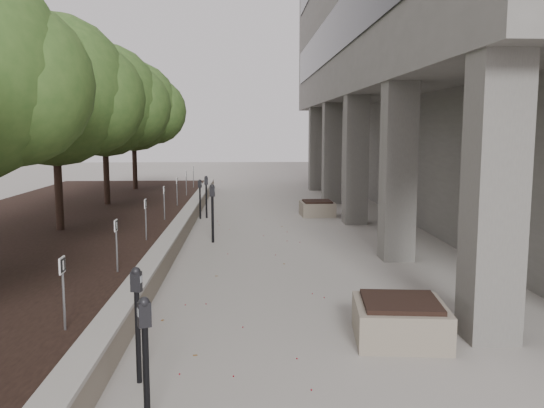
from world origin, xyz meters
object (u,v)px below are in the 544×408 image
object	(u,v)px
crabapple_tree_4	(104,124)
planter_back	(317,208)
crabapple_tree_3	(55,123)
parking_meter_5	(206,197)
parking_meter_1	(146,368)
parking_meter_3	(213,213)
parking_meter_2	(138,325)
crabapple_tree_5	(133,125)
parking_meter_4	(200,199)
planter_front	(400,320)

from	to	relation	value
crabapple_tree_4	planter_back	world-z (taller)	crabapple_tree_4
crabapple_tree_3	planter_back	xyz separation A→B (m)	(7.22, 4.64, -2.86)
crabapple_tree_3	planter_back	size ratio (longest dim) A/B	4.84
crabapple_tree_3	parking_meter_5	size ratio (longest dim) A/B	3.83
parking_meter_1	planter_back	bearing A→B (deg)	54.95
parking_meter_1	parking_meter_3	bearing A→B (deg)	68.07
parking_meter_2	parking_meter_3	bearing A→B (deg)	98.30
parking_meter_3	parking_meter_5	world-z (taller)	parking_meter_3
crabapple_tree_4	crabapple_tree_3	bearing A→B (deg)	-90.00
crabapple_tree_5	parking_meter_4	world-z (taller)	crabapple_tree_5
planter_back	parking_meter_5	bearing A→B (deg)	-174.55
planter_front	parking_meter_3	bearing A→B (deg)	113.18
parking_meter_3	crabapple_tree_3	bearing A→B (deg)	-173.47
crabapple_tree_5	planter_front	xyz separation A→B (m)	(6.94, -17.00, -2.83)
crabapple_tree_4	parking_meter_1	xyz separation A→B (m)	(3.82, -14.42, -2.42)
crabapple_tree_3	crabapple_tree_4	distance (m)	5.00
crabapple_tree_5	parking_meter_1	distance (m)	19.94
crabapple_tree_4	parking_meter_4	bearing A→B (deg)	-15.19
parking_meter_2	parking_meter_3	xyz separation A→B (m)	(0.38, 8.33, 0.07)
crabapple_tree_4	parking_meter_1	bearing A→B (deg)	-75.17
parking_meter_5	crabapple_tree_4	bearing A→B (deg)	161.29
parking_meter_1	parking_meter_2	size ratio (longest dim) A/B	1.01
crabapple_tree_5	planter_back	distance (m)	9.44
parking_meter_5	parking_meter_3	bearing A→B (deg)	-90.67
crabapple_tree_3	parking_meter_1	bearing A→B (deg)	-67.93
crabapple_tree_4	parking_meter_4	distance (m)	4.17
crabapple_tree_4	parking_meter_3	xyz separation A→B (m)	(3.90, -4.89, -2.35)
crabapple_tree_3	crabapple_tree_5	distance (m)	10.00
crabapple_tree_3	planter_front	bearing A→B (deg)	-45.24
parking_meter_5	planter_back	xyz separation A→B (m)	(3.77, 0.36, -0.45)
parking_meter_1	parking_meter_2	distance (m)	1.25
parking_meter_3	planter_back	bearing A→B (deg)	58.65
parking_meter_1	parking_meter_5	world-z (taller)	parking_meter_5
crabapple_tree_3	parking_meter_1	distance (m)	10.45
crabapple_tree_3	planter_front	size ratio (longest dim) A/B	4.35
crabapple_tree_5	planter_front	size ratio (longest dim) A/B	4.35
crabapple_tree_5	planter_back	world-z (taller)	crabapple_tree_5
parking_meter_2	parking_meter_5	distance (m)	12.49
planter_back	parking_meter_1	bearing A→B (deg)	-103.59
crabapple_tree_4	parking_meter_4	size ratio (longest dim) A/B	4.13
planter_back	crabapple_tree_4	bearing A→B (deg)	177.11
parking_meter_2	crabapple_tree_3	bearing A→B (deg)	124.10
crabapple_tree_4	crabapple_tree_5	xyz separation A→B (m)	(0.00, 5.00, 0.00)
crabapple_tree_4	parking_meter_4	xyz separation A→B (m)	(3.25, -0.88, -2.46)
planter_front	planter_back	xyz separation A→B (m)	(0.28, 11.64, -0.03)
parking_meter_3	planter_back	xyz separation A→B (m)	(3.32, 4.53, -0.51)
crabapple_tree_3	parking_meter_4	bearing A→B (deg)	51.71
parking_meter_1	parking_meter_5	xyz separation A→B (m)	(-0.37, 13.70, 0.01)
crabapple_tree_3	planter_back	world-z (taller)	crabapple_tree_3
crabapple_tree_5	parking_meter_1	size ratio (longest dim) A/B	3.88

